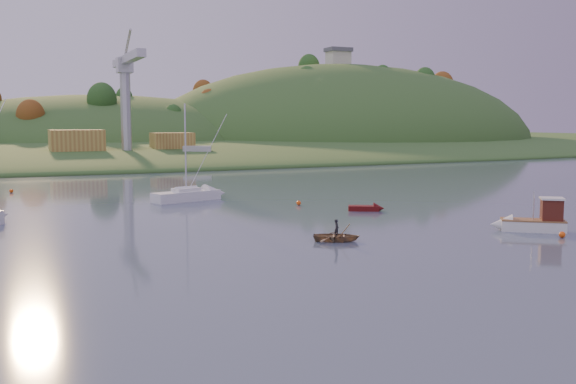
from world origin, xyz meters
name	(u,v)px	position (x,y,z in m)	size (l,w,h in m)	color
ground	(560,319)	(0.00, 0.00, 0.00)	(500.00, 500.00, 0.00)	#334153
far_shore	(67,145)	(0.00, 230.00, 0.00)	(620.00, 220.00, 1.50)	#295120
shore_slope	(90,154)	(0.00, 165.00, 0.00)	(640.00, 150.00, 7.00)	#295120
hill_center	(103,147)	(10.00, 210.00, 0.00)	(140.00, 120.00, 36.00)	#295120
hill_right	(338,145)	(95.00, 195.00, 0.00)	(150.00, 130.00, 60.00)	#295120
hilltop_house	(338,56)	(95.00, 195.00, 33.40)	(9.00, 7.00, 6.45)	beige
hillside_trees	(82,151)	(0.00, 185.00, 0.00)	(280.00, 50.00, 32.00)	#214F1C
wharf	(139,157)	(5.00, 122.00, 1.20)	(42.00, 16.00, 2.40)	slate
shed_west	(77,141)	(-8.00, 123.00, 4.80)	(11.00, 8.00, 4.80)	#A07135
shed_east	(172,141)	(13.00, 124.00, 4.40)	(9.00, 7.00, 4.00)	#A07135
dock_crane	(126,83)	(2.00, 118.39, 17.17)	(3.20, 28.00, 20.30)	#B7B7BC
fishing_boat	(528,221)	(16.44, 18.60, 0.83)	(5.81, 5.06, 3.78)	silver
sailboat_far	(186,195)	(-4.01, 50.00, 0.72)	(8.31, 4.53, 11.04)	white
canoe	(337,236)	(-0.22, 21.13, 0.37)	(2.52, 3.53, 0.73)	#836648
paddler	(337,232)	(-0.22, 21.13, 0.72)	(0.52, 0.34, 1.43)	black
red_tender	(370,208)	(10.87, 34.30, 0.26)	(3.77, 2.83, 1.23)	#4E0B0B
work_vessel	(197,157)	(16.16, 114.60, 1.30)	(15.10, 9.50, 3.66)	slate
buoy_0	(562,235)	(16.56, 15.13, 0.25)	(0.50, 0.50, 0.50)	#F6510C
buoy_1	(299,203)	(6.08, 41.26, 0.25)	(0.50, 0.50, 0.50)	#F6510C
buoy_2	(1,221)	(-23.48, 40.47, 0.25)	(0.50, 0.50, 0.50)	#F6510C
buoy_3	(11,191)	(-22.12, 67.18, 0.25)	(0.50, 0.50, 0.50)	#F6510C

